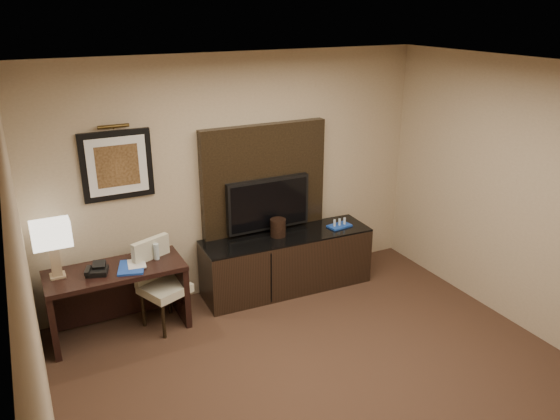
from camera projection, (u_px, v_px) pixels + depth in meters
floor at (358, 413)px, 4.50m from camera, size 4.50×5.00×0.01m
ceiling at (380, 79)px, 3.54m from camera, size 4.50×5.00×0.01m
wall_back at (238, 176)px, 6.11m from camera, size 4.50×0.01×2.70m
wall_left at (39, 346)px, 3.07m from camera, size 0.01×5.00×2.70m
desk at (119, 300)px, 5.50m from camera, size 1.34×0.58×0.72m
credenza at (287, 262)px, 6.36m from camera, size 2.00×0.62×0.68m
tv_wall_panel at (264, 181)px, 6.21m from camera, size 1.50×0.12×1.30m
tv at (268, 204)px, 6.22m from camera, size 1.00×0.08×0.60m
artwork at (117, 165)px, 5.44m from camera, size 0.70×0.04×0.70m
picture_light at (113, 126)px, 5.26m from camera, size 0.04×0.04×0.30m
desk_chair at (165, 288)px, 5.57m from camera, size 0.57×0.61×0.88m
table_lamp at (53, 247)px, 5.11m from camera, size 0.43×0.33×0.61m
desk_phone at (97, 269)px, 5.25m from camera, size 0.24×0.23×0.10m
blue_folder at (131, 267)px, 5.37m from camera, size 0.33×0.38×0.02m
book at (126, 256)px, 5.37m from camera, size 0.18×0.05×0.24m
water_bottle at (156, 252)px, 5.54m from camera, size 0.06×0.06×0.17m
ice_bucket at (278, 228)px, 6.18m from camera, size 0.19×0.19×0.20m
minibar_tray at (339, 223)px, 6.45m from camera, size 0.29×0.20×0.10m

